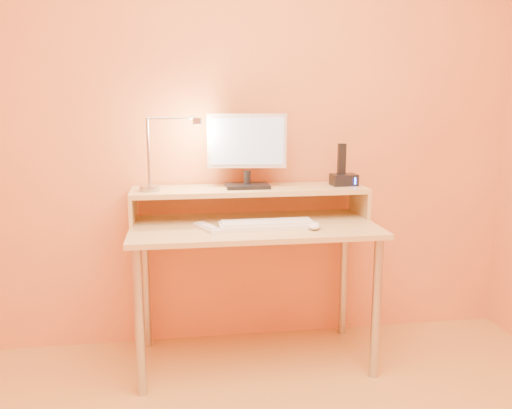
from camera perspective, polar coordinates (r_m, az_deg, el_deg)
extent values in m
cube|color=#E8904A|center=(2.86, -1.17, 9.73)|extent=(3.00, 0.04, 2.50)
cylinder|color=#A8A8B1|center=(2.46, -12.41, -12.32)|extent=(0.04, 0.04, 0.69)
cylinder|color=#A8A8B1|center=(2.62, 12.80, -10.89)|extent=(0.04, 0.04, 0.69)
cylinder|color=#A8A8B1|center=(2.93, -11.77, -8.48)|extent=(0.04, 0.04, 0.69)
cylinder|color=#A8A8B1|center=(3.06, 9.41, -7.53)|extent=(0.04, 0.04, 0.69)
cube|color=tan|center=(2.61, -0.23, -2.42)|extent=(1.20, 0.60, 0.02)
cube|color=tan|center=(2.72, -13.11, -0.42)|extent=(0.02, 0.30, 0.14)
cube|color=tan|center=(2.88, 11.07, 0.26)|extent=(0.02, 0.30, 0.14)
cube|color=tan|center=(2.72, -0.69, 1.58)|extent=(1.20, 0.30, 0.02)
cube|color=black|center=(2.72, -0.94, 2.02)|extent=(0.22, 0.16, 0.02)
cylinder|color=black|center=(2.71, -0.94, 2.94)|extent=(0.04, 0.04, 0.07)
cube|color=silver|center=(2.70, -0.98, 6.86)|extent=(0.40, 0.09, 0.27)
cube|color=black|center=(2.72, -1.05, 6.89)|extent=(0.36, 0.06, 0.23)
cube|color=#9EB7D6|center=(2.68, -0.93, 6.83)|extent=(0.36, 0.05, 0.24)
cylinder|color=#A8A8B1|center=(2.67, -11.36, 1.72)|extent=(0.10, 0.10, 0.02)
cylinder|color=#A8A8B1|center=(2.65, -11.50, 5.51)|extent=(0.01, 0.01, 0.33)
cylinder|color=#A8A8B1|center=(2.63, -9.00, 9.17)|extent=(0.24, 0.01, 0.01)
cylinder|color=#A8A8B1|center=(2.63, -6.35, 8.91)|extent=(0.04, 0.04, 0.03)
cylinder|color=#FFEAC6|center=(2.64, -6.34, 8.57)|extent=(0.03, 0.03, 0.00)
cube|color=black|center=(2.83, 9.43, 2.65)|extent=(0.13, 0.11, 0.06)
cube|color=black|center=(2.81, 9.20, 4.87)|extent=(0.04, 0.03, 0.16)
cube|color=#195BFE|center=(2.79, 10.63, 2.51)|extent=(0.01, 0.00, 0.04)
cube|color=white|center=(2.54, 1.21, -2.25)|extent=(0.46, 0.15, 0.02)
ellipsoid|color=white|center=(2.52, 6.29, -2.26)|extent=(0.08, 0.11, 0.03)
cube|color=white|center=(2.50, -5.26, -2.53)|extent=(0.13, 0.20, 0.02)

